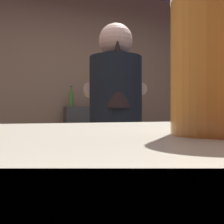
{
  "coord_description": "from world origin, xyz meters",
  "views": [
    {
      "loc": [
        -0.45,
        -1.26,
        1.09
      ],
      "look_at": [
        -0.29,
        -0.75,
        1.08
      ],
      "focal_mm": 41.49,
      "sensor_mm": 36.0,
      "label": 1
    }
  ],
  "objects_px": {
    "bartender": "(116,131)",
    "chefs_knife": "(133,132)",
    "mixing_bowl": "(41,133)",
    "bottle_hot_sauce": "(115,101)",
    "bottle_soy": "(71,99)",
    "bottle_vinegar": "(95,102)",
    "pint_glass_near": "(213,59)",
    "bottle_olive_oil": "(118,100)",
    "knife_block": "(199,120)"
  },
  "relations": [
    {
      "from": "bottle_soy",
      "to": "bottle_hot_sauce",
      "type": "distance_m",
      "value": 0.55
    },
    {
      "from": "bottle_soy",
      "to": "bottle_vinegar",
      "type": "distance_m",
      "value": 0.31
    },
    {
      "from": "knife_block",
      "to": "bottle_hot_sauce",
      "type": "relative_size",
      "value": 1.32
    },
    {
      "from": "knife_block",
      "to": "bottle_soy",
      "type": "height_order",
      "value": "bottle_soy"
    },
    {
      "from": "mixing_bowl",
      "to": "chefs_knife",
      "type": "xyz_separation_m",
      "value": [
        0.74,
        0.05,
        -0.02
      ]
    },
    {
      "from": "bottle_olive_oil",
      "to": "bottle_vinegar",
      "type": "relative_size",
      "value": 1.44
    },
    {
      "from": "mixing_bowl",
      "to": "bottle_olive_oil",
      "type": "bearing_deg",
      "value": 51.74
    },
    {
      "from": "bartender",
      "to": "bottle_olive_oil",
      "type": "distance_m",
      "value": 1.77
    },
    {
      "from": "bartender",
      "to": "bottle_vinegar",
      "type": "height_order",
      "value": "bartender"
    },
    {
      "from": "knife_block",
      "to": "mixing_bowl",
      "type": "distance_m",
      "value": 1.37
    },
    {
      "from": "knife_block",
      "to": "pint_glass_near",
      "type": "distance_m",
      "value": 2.18
    },
    {
      "from": "chefs_knife",
      "to": "bottle_hot_sauce",
      "type": "distance_m",
      "value": 1.18
    },
    {
      "from": "mixing_bowl",
      "to": "chefs_knife",
      "type": "height_order",
      "value": "mixing_bowl"
    },
    {
      "from": "bartender",
      "to": "mixing_bowl",
      "type": "xyz_separation_m",
      "value": [
        -0.46,
        0.35,
        -0.03
      ]
    },
    {
      "from": "knife_block",
      "to": "pint_glass_near",
      "type": "height_order",
      "value": "pint_glass_near"
    },
    {
      "from": "pint_glass_near",
      "to": "chefs_knife",
      "type": "bearing_deg",
      "value": 70.52
    },
    {
      "from": "bartender",
      "to": "mixing_bowl",
      "type": "height_order",
      "value": "bartender"
    },
    {
      "from": "knife_block",
      "to": "chefs_knife",
      "type": "distance_m",
      "value": 0.63
    },
    {
      "from": "bartender",
      "to": "bottle_hot_sauce",
      "type": "height_order",
      "value": "bartender"
    },
    {
      "from": "mixing_bowl",
      "to": "chefs_knife",
      "type": "distance_m",
      "value": 0.74
    },
    {
      "from": "bottle_soy",
      "to": "bottle_vinegar",
      "type": "height_order",
      "value": "bottle_soy"
    },
    {
      "from": "knife_block",
      "to": "chefs_knife",
      "type": "xyz_separation_m",
      "value": [
        -0.62,
        0.02,
        -0.1
      ]
    },
    {
      "from": "bottle_soy",
      "to": "bottle_hot_sauce",
      "type": "bearing_deg",
      "value": -14.68
    },
    {
      "from": "bartender",
      "to": "pint_glass_near",
      "type": "bearing_deg",
      "value": 177.05
    },
    {
      "from": "pint_glass_near",
      "to": "bottle_olive_oil",
      "type": "xyz_separation_m",
      "value": [
        0.92,
        3.05,
        0.1
      ]
    },
    {
      "from": "bartender",
      "to": "bottle_olive_oil",
      "type": "bearing_deg",
      "value": -7.52
    },
    {
      "from": "chefs_knife",
      "to": "pint_glass_near",
      "type": "distance_m",
      "value": 1.92
    },
    {
      "from": "mixing_bowl",
      "to": "bottle_soy",
      "type": "xyz_separation_m",
      "value": [
        0.41,
        1.31,
        0.31
      ]
    },
    {
      "from": "pint_glass_near",
      "to": "bottle_hot_sauce",
      "type": "bearing_deg",
      "value": 74.11
    },
    {
      "from": "bartender",
      "to": "bottle_vinegar",
      "type": "relative_size",
      "value": 9.32
    },
    {
      "from": "chefs_knife",
      "to": "bottle_olive_oil",
      "type": "height_order",
      "value": "bottle_olive_oil"
    },
    {
      "from": "bartender",
      "to": "chefs_knife",
      "type": "xyz_separation_m",
      "value": [
        0.28,
        0.41,
        -0.05
      ]
    },
    {
      "from": "knife_block",
      "to": "bottle_vinegar",
      "type": "distance_m",
      "value": 1.39
    },
    {
      "from": "bottle_olive_oil",
      "to": "bartender",
      "type": "bearing_deg",
      "value": -108.88
    },
    {
      "from": "bottle_olive_oil",
      "to": "bottle_hot_sauce",
      "type": "height_order",
      "value": "bottle_olive_oil"
    },
    {
      "from": "bottle_soy",
      "to": "pint_glass_near",
      "type": "bearing_deg",
      "value": -95.67
    },
    {
      "from": "bottle_hot_sauce",
      "to": "chefs_knife",
      "type": "bearing_deg",
      "value": -99.86
    },
    {
      "from": "chefs_knife",
      "to": "bottle_soy",
      "type": "distance_m",
      "value": 1.35
    },
    {
      "from": "bottle_olive_oil",
      "to": "mixing_bowl",
      "type": "bearing_deg",
      "value": -128.26
    },
    {
      "from": "bottle_hot_sauce",
      "to": "bottle_olive_oil",
      "type": "bearing_deg",
      "value": 54.4
    },
    {
      "from": "pint_glass_near",
      "to": "bottle_vinegar",
      "type": "bearing_deg",
      "value": 78.68
    },
    {
      "from": "bartender",
      "to": "bottle_soy",
      "type": "relative_size",
      "value": 6.33
    },
    {
      "from": "chefs_knife",
      "to": "bottle_hot_sauce",
      "type": "relative_size",
      "value": 1.13
    },
    {
      "from": "mixing_bowl",
      "to": "bottle_vinegar",
      "type": "relative_size",
      "value": 0.99
    },
    {
      "from": "bottle_vinegar",
      "to": "knife_block",
      "type": "bearing_deg",
      "value": -61.18
    },
    {
      "from": "bartender",
      "to": "knife_block",
      "type": "bearing_deg",
      "value": -55.76
    },
    {
      "from": "mixing_bowl",
      "to": "bottle_vinegar",
      "type": "xyz_separation_m",
      "value": [
        0.7,
        1.23,
        0.28
      ]
    },
    {
      "from": "bottle_olive_oil",
      "to": "bottle_soy",
      "type": "xyz_separation_m",
      "value": [
        -0.62,
        0.01,
        0.0
      ]
    },
    {
      "from": "mixing_bowl",
      "to": "bottle_olive_oil",
      "type": "distance_m",
      "value": 1.69
    },
    {
      "from": "bartender",
      "to": "bottle_vinegar",
      "type": "xyz_separation_m",
      "value": [
        0.24,
        1.58,
        0.25
      ]
    }
  ]
}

